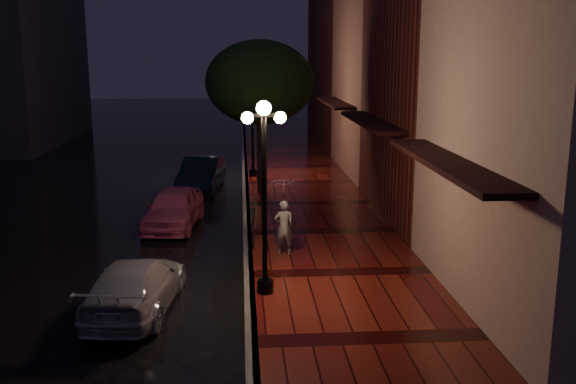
# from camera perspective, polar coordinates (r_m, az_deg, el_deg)

# --- Properties ---
(ground) EXTENTS (120.00, 120.00, 0.00)m
(ground) POSITION_cam_1_polar(r_m,az_deg,el_deg) (19.45, -3.63, -4.02)
(ground) COLOR black
(ground) RESTS_ON ground
(sidewalk) EXTENTS (4.50, 60.00, 0.15)m
(sidewalk) POSITION_cam_1_polar(r_m,az_deg,el_deg) (19.58, 2.98, -3.67)
(sidewalk) COLOR #440D0C
(sidewalk) RESTS_ON ground
(curb) EXTENTS (0.25, 60.00, 0.15)m
(curb) POSITION_cam_1_polar(r_m,az_deg,el_deg) (19.43, -3.63, -3.80)
(curb) COLOR #595451
(curb) RESTS_ON ground
(storefront_mid) EXTENTS (5.00, 8.00, 11.00)m
(storefront_mid) POSITION_cam_1_polar(r_m,az_deg,el_deg) (21.86, 15.20, 12.00)
(storefront_mid) COLOR #511914
(storefront_mid) RESTS_ON ground
(storefront_far) EXTENTS (5.00, 8.00, 9.00)m
(storefront_far) POSITION_cam_1_polar(r_m,az_deg,el_deg) (29.56, 9.95, 10.27)
(storefront_far) COLOR #8C5951
(storefront_far) RESTS_ON ground
(storefront_extra) EXTENTS (5.00, 12.00, 10.00)m
(storefront_extra) POSITION_cam_1_polar(r_m,az_deg,el_deg) (39.32, 6.41, 11.57)
(storefront_extra) COLOR #511914
(storefront_extra) RESTS_ON ground
(streetlamp_near) EXTENTS (0.96, 0.36, 4.31)m
(streetlamp_near) POSITION_cam_1_polar(r_m,az_deg,el_deg) (13.97, -2.12, 0.49)
(streetlamp_near) COLOR black
(streetlamp_near) RESTS_ON sidewalk
(streetlamp_far) EXTENTS (0.96, 0.36, 4.31)m
(streetlamp_far) POSITION_cam_1_polar(r_m,az_deg,el_deg) (27.82, -3.18, 6.39)
(streetlamp_far) COLOR black
(streetlamp_far) RESTS_ON sidewalk
(street_tree) EXTENTS (4.16, 4.16, 5.80)m
(street_tree) POSITION_cam_1_polar(r_m,az_deg,el_deg) (24.70, -2.49, 9.48)
(street_tree) COLOR black
(street_tree) RESTS_ON sidewalk
(pink_car) EXTENTS (1.93, 3.90, 1.28)m
(pink_car) POSITION_cam_1_polar(r_m,az_deg,el_deg) (20.65, -10.12, -1.38)
(pink_car) COLOR #C35075
(pink_car) RESTS_ON ground
(navy_car) EXTENTS (1.87, 4.24, 1.35)m
(navy_car) POSITION_cam_1_polar(r_m,az_deg,el_deg) (25.91, -7.67, 1.56)
(navy_car) COLOR black
(navy_car) RESTS_ON ground
(silver_car) EXTENTS (2.02, 4.09, 1.14)m
(silver_car) POSITION_cam_1_polar(r_m,az_deg,el_deg) (14.25, -13.41, -8.10)
(silver_car) COLOR #ABAAB2
(silver_car) RESTS_ON ground
(woman_with_umbrella) EXTENTS (0.86, 0.88, 2.07)m
(woman_with_umbrella) POSITION_cam_1_polar(r_m,az_deg,el_deg) (16.99, -0.36, -1.11)
(woman_with_umbrella) COLOR silver
(woman_with_umbrella) RESTS_ON sidewalk
(parking_meter) EXTENTS (0.13, 0.11, 1.17)m
(parking_meter) POSITION_cam_1_polar(r_m,az_deg,el_deg) (17.56, -3.12, -2.89)
(parking_meter) COLOR black
(parking_meter) RESTS_ON sidewalk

